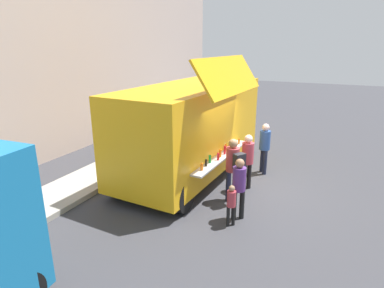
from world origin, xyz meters
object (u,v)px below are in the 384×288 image
customer_rear_waiting (239,184)px  child_near_queue (231,202)px  food_truck_main (192,127)px  customer_mid_with_backpack (233,164)px  trash_bin (188,124)px  customer_extra_browsing (265,144)px  customer_front_ordering (247,158)px

customer_rear_waiting → child_near_queue: customer_rear_waiting is taller
food_truck_main → customer_mid_with_backpack: size_ratio=3.58×
food_truck_main → trash_bin: (4.48, 2.32, -1.15)m
customer_extra_browsing → customer_front_ordering: bearing=46.1°
food_truck_main → customer_mid_with_backpack: food_truck_main is taller
customer_front_ordering → food_truck_main: bearing=11.2°
trash_bin → child_near_queue: bearing=-147.1°
trash_bin → customer_extra_browsing: size_ratio=0.54×
customer_extra_browsing → child_near_queue: 3.64m
customer_front_ordering → child_near_queue: size_ratio=1.62×
trash_bin → customer_rear_waiting: customer_rear_waiting is taller
food_truck_main → child_near_queue: (-2.61, -2.26, -0.99)m
food_truck_main → trash_bin: bearing=30.1°
customer_front_ordering → customer_extra_browsing: size_ratio=0.99×
food_truck_main → child_near_queue: food_truck_main is taller
customer_front_ordering → customer_mid_with_backpack: bearing=105.7°
customer_extra_browsing → trash_bin: bearing=-75.2°
customer_extra_browsing → food_truck_main: bearing=-12.9°
customer_front_ordering → trash_bin: bearing=-23.9°
customer_rear_waiting → food_truck_main: bearing=6.7°
trash_bin → customer_rear_waiting: size_ratio=0.58×
trash_bin → child_near_queue: 8.44m
customer_rear_waiting → customer_extra_browsing: customer_extra_browsing is taller
customer_mid_with_backpack → customer_rear_waiting: customer_mid_with_backpack is taller
customer_extra_browsing → child_near_queue: size_ratio=1.63×
food_truck_main → customer_front_ordering: 2.17m
customer_mid_with_backpack → customer_extra_browsing: 2.38m
customer_extra_browsing → child_near_queue: (-3.61, -0.07, -0.40)m
customer_front_ordering → customer_rear_waiting: bearing=124.5°
trash_bin → child_near_queue: child_near_queue is taller
customer_mid_with_backpack → child_near_queue: 1.39m
customer_mid_with_backpack → customer_rear_waiting: (-0.88, -0.43, -0.14)m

